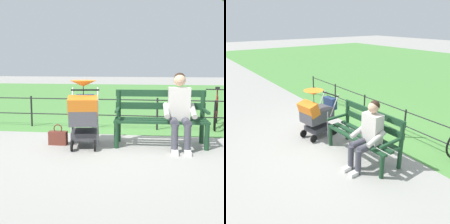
% 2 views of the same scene
% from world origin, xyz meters
% --- Properties ---
extents(ground_plane, '(60.00, 60.00, 0.00)m').
position_xyz_m(ground_plane, '(0.00, 0.00, 0.00)').
color(ground_plane, '#9E9B93').
extents(grass_lawn, '(40.00, 16.00, 0.01)m').
position_xyz_m(grass_lawn, '(0.00, -8.80, 0.00)').
color(grass_lawn, '#518E42').
rests_on(grass_lawn, ground).
extents(park_bench, '(1.62, 0.67, 0.96)m').
position_xyz_m(park_bench, '(-0.77, -0.12, 0.53)').
color(park_bench, '#193D23').
rests_on(park_bench, ground).
extents(person_on_bench, '(0.55, 0.74, 1.28)m').
position_xyz_m(person_on_bench, '(-1.09, 0.11, 0.68)').
color(person_on_bench, '#42424C').
rests_on(person_on_bench, ground).
extents(stroller, '(0.64, 0.95, 1.15)m').
position_xyz_m(stroller, '(0.52, 0.24, 0.59)').
color(stroller, black).
rests_on(stroller, ground).
extents(handbag, '(0.32, 0.14, 0.37)m').
position_xyz_m(handbag, '(1.02, 0.16, 0.13)').
color(handbag, brown).
rests_on(handbag, ground).
extents(park_fence, '(7.16, 0.04, 0.70)m').
position_xyz_m(park_fence, '(0.00, -1.39, 0.42)').
color(park_fence, black).
rests_on(park_fence, ground).
extents(bicycle, '(0.49, 1.64, 0.89)m').
position_xyz_m(bicycle, '(-2.04, -2.02, 0.36)').
color(bicycle, black).
rests_on(bicycle, ground).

